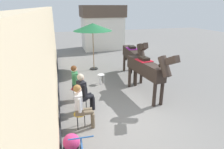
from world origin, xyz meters
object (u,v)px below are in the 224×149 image
Objects in this scene: flower_planter_near at (72,146)px; saddled_horse_near at (147,69)px; saddled_horse_far at (133,55)px; cafe_parasol at (93,27)px; seated_visitor_near at (81,104)px; spare_stool_white at (101,76)px; seated_visitor_middle at (83,91)px; seated_visitor_far at (77,81)px; satchel_bag at (77,86)px.

saddled_horse_near is at bearing 39.77° from flower_planter_near.
saddled_horse_far is 4.68× the size of flower_planter_near.
cafe_parasol reaches higher than saddled_horse_far.
seated_visitor_near is at bearing -104.17° from cafe_parasol.
flower_planter_near is at bearing -104.98° from cafe_parasol.
saddled_horse_far is at bearing 14.24° from spare_stool_white.
seated_visitor_near is 3.11m from saddled_horse_near.
spare_stool_white is (-1.74, -0.44, -0.76)m from saddled_horse_far.
seated_visitor_middle and seated_visitor_far have the same top height.
spare_stool_white is at bearing 129.60° from saddled_horse_near.
saddled_horse_near is 3.18m from satchel_bag.
seated_visitor_middle is 4.92m from cafe_parasol.
flower_planter_near is at bearing -108.76° from seated_visitor_near.
saddled_horse_far is at bearing 137.28° from satchel_bag.
cafe_parasol reaches higher than seated_visitor_near.
cafe_parasol is 9.21× the size of satchel_bag.
seated_visitor_far is 3.07m from flower_planter_near.
cafe_parasol is at bearing 75.32° from seated_visitor_middle.
seated_visitor_far is 4.96× the size of satchel_bag.
flower_planter_near is (-0.46, -3.01, -0.44)m from seated_visitor_far.
seated_visitor_near and seated_visitor_far have the same top height.
cafe_parasol is (-1.66, 1.81, 1.20)m from saddled_horse_far.
seated_visitor_far is 2.71m from saddled_horse_near.
flower_planter_near is 4.64m from spare_stool_white.
spare_stool_white is at bearing 134.11° from satchel_bag.
seated_visitor_middle is at bearing -168.39° from saddled_horse_near.
seated_visitor_far reaches higher than flower_planter_near.
saddled_horse_near is 2.37m from spare_stool_white.
saddled_horse_far is at bearing 50.04° from seated_visitor_near.
spare_stool_white is at bearing 47.13° from seated_visitor_far.
cafe_parasol is (-1.35, 3.99, 1.20)m from saddled_horse_near.
seated_visitor_middle is 2.18m from satchel_bag.
seated_visitor_far is 2.17× the size of flower_planter_near.
cafe_parasol is 3.54m from satchel_bag.
saddled_horse_near is 4.13m from flower_planter_near.
seated_visitor_middle is at bearing -116.07° from spare_stool_white.
seated_visitor_middle is 3.93m from saddled_horse_far.
seated_visitor_far is at bearing 30.89° from satchel_bag.
cafe_parasol is (1.76, 6.58, 2.03)m from flower_planter_near.
spare_stool_white is at bearing -165.76° from saddled_horse_far.
saddled_horse_near is at bearing 93.97° from satchel_bag.
spare_stool_white is at bearing -92.02° from cafe_parasol.
cafe_parasol reaches higher than saddled_horse_near.
seated_visitor_far is 0.46× the size of saddled_horse_far.
seated_visitor_middle is (0.19, 0.93, 0.00)m from seated_visitor_near.
seated_visitor_near is at bearing -129.96° from saddled_horse_far.
saddled_horse_far is (2.84, 2.69, 0.38)m from seated_visitor_middle.
seated_visitor_near is 0.46× the size of saddled_horse_far.
saddled_horse_near is 1.00× the size of saddled_horse_far.
cafe_parasol is at bearing 87.98° from spare_stool_white.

